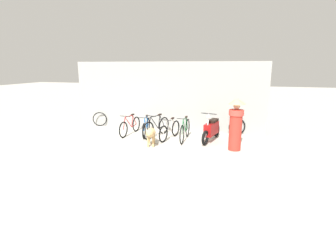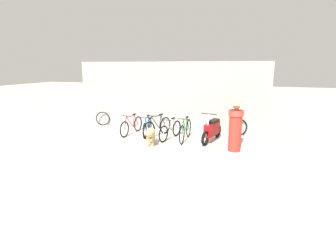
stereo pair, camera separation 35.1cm
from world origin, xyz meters
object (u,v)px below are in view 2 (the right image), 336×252
object	(u,v)px
bicycle_0	(132,126)
bicycle_2	(157,127)
bicycle_3	(170,130)
spare_tire_right	(103,119)
bicycle_1	(147,127)
motorcycle	(212,130)
spare_tire_left	(239,127)
bicycle_4	(185,131)
person_in_robes	(236,123)
stray_dog	(150,133)

from	to	relation	value
bicycle_0	bicycle_2	xyz separation A→B (m)	(1.14, -0.02, 0.03)
bicycle_3	spare_tire_right	size ratio (longest dim) A/B	2.49
bicycle_1	motorcycle	distance (m)	2.63
spare_tire_left	spare_tire_right	distance (m)	6.19
bicycle_4	spare_tire_right	world-z (taller)	bicycle_4
person_in_robes	spare_tire_left	distance (m)	2.06
bicycle_3	person_in_robes	size ratio (longest dim) A/B	0.93
motorcycle	bicycle_4	bearing A→B (deg)	-67.56
motorcycle	stray_dog	bearing A→B (deg)	-44.84
bicycle_2	motorcycle	world-z (taller)	motorcycle
bicycle_2	bicycle_4	xyz separation A→B (m)	(1.19, -0.20, 0.00)
bicycle_2	spare_tire_left	size ratio (longest dim) A/B	2.43
motorcycle	bicycle_1	bearing A→B (deg)	-79.67
bicycle_3	bicycle_4	world-z (taller)	bicycle_4
bicycle_1	spare_tire_right	world-z (taller)	bicycle_1
stray_dog	person_in_robes	xyz separation A→B (m)	(2.83, 0.36, 0.48)
bicycle_4	spare_tire_left	size ratio (longest dim) A/B	2.53
bicycle_0	motorcycle	xyz separation A→B (m)	(3.30, -0.07, 0.10)
motorcycle	spare_tire_right	world-z (taller)	motorcycle
stray_dog	spare_tire_right	distance (m)	4.07
bicycle_1	motorcycle	world-z (taller)	motorcycle
bicycle_2	bicycle_4	size ratio (longest dim) A/B	0.96
spare_tire_right	bicycle_2	bearing A→B (deg)	-18.90
bicycle_0	person_in_robes	xyz separation A→B (m)	(4.17, -0.93, 0.60)
bicycle_4	bicycle_3	bearing A→B (deg)	-90.28
bicycle_4	motorcycle	world-z (taller)	motorcycle
bicycle_0	bicycle_1	xyz separation A→B (m)	(0.67, 0.06, -0.01)
bicycle_3	bicycle_4	xyz separation A→B (m)	(0.59, 0.00, 0.04)
bicycle_1	person_in_robes	size ratio (longest dim) A/B	0.96
person_in_robes	bicycle_2	bearing A→B (deg)	-40.17
bicycle_2	spare_tire_left	xyz separation A→B (m)	(3.07, 1.06, -0.02)
bicycle_1	bicycle_3	xyz separation A→B (m)	(1.06, -0.29, 0.01)
bicycle_4	motorcycle	size ratio (longest dim) A/B	1.00
motorcycle	spare_tire_left	bearing A→B (deg)	153.56
bicycle_2	bicycle_3	distance (m)	0.64
bicycle_3	spare_tire_left	distance (m)	2.77
motorcycle	person_in_robes	bearing A→B (deg)	58.22
motorcycle	stray_dog	xyz separation A→B (m)	(-1.96, -1.23, 0.02)
bicycle_1	bicycle_2	world-z (taller)	bicycle_2
bicycle_4	bicycle_0	bearing A→B (deg)	-96.12
bicycle_0	spare_tire_right	bearing A→B (deg)	-112.91
bicycle_0	bicycle_1	bearing A→B (deg)	99.69
bicycle_3	bicycle_4	bearing A→B (deg)	102.79
bicycle_4	stray_dog	distance (m)	1.46
bicycle_4	motorcycle	xyz separation A→B (m)	(0.97, 0.16, 0.07)
stray_dog	bicycle_0	bearing A→B (deg)	-147.14
bicycle_0	spare_tire_right	distance (m)	2.24
stray_dog	bicycle_2	bearing A→B (deg)	175.99
motorcycle	spare_tire_left	size ratio (longest dim) A/B	2.53
bicycle_2	person_in_robes	world-z (taller)	person_in_robes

